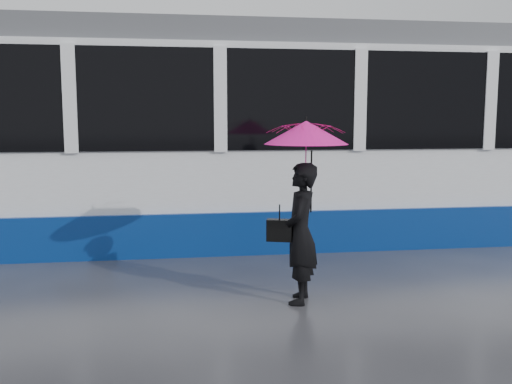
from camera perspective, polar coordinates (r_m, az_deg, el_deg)
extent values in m
plane|color=#2A2A2F|center=(6.93, -9.28, -9.02)|extent=(90.00, 90.00, 0.00)
cube|color=#3F3D38|center=(8.65, -9.11, -5.64)|extent=(34.00, 0.07, 0.02)
cube|color=#3F3D38|center=(10.06, -9.01, -3.81)|extent=(34.00, 0.07, 0.02)
imported|color=black|center=(6.02, 4.46, -4.14)|extent=(0.50, 0.62, 1.49)
imported|color=#F51498|center=(5.93, 5.01, 3.70)|extent=(1.02, 1.03, 0.74)
cone|color=#F51498|center=(5.91, 5.03, 5.95)|extent=(1.10, 1.10, 0.24)
cylinder|color=black|center=(5.91, 5.05, 7.30)|extent=(0.01, 0.01, 0.06)
cylinder|color=black|center=(5.98, 5.54, 1.05)|extent=(0.02, 0.02, 0.65)
cube|color=black|center=(5.99, 2.36, -3.84)|extent=(0.29, 0.19, 0.23)
cylinder|color=black|center=(5.95, 2.37, -1.91)|extent=(0.01, 0.01, 0.18)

